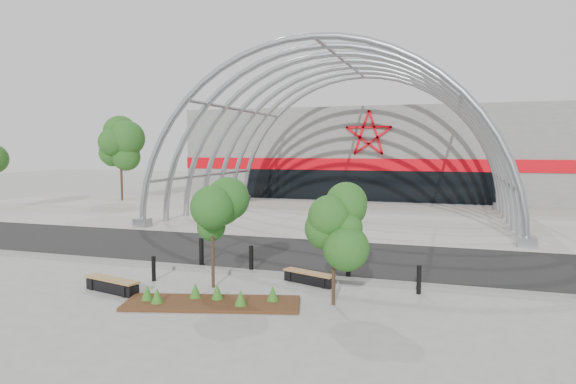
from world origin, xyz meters
The scene contains 17 objects.
ground centered at (0.00, 0.00, 0.00)m, with size 140.00×140.00×0.00m, color gray.
road centered at (0.00, 3.50, 0.01)m, with size 140.00×7.00×0.02m, color black.
forecourt centered at (0.00, 15.50, 0.02)m, with size 60.00×17.00×0.04m, color #A5A194.
kerb centered at (0.00, -0.25, 0.06)m, with size 60.00×0.50×0.12m, color slate.
arena_building centered at (0.00, 33.45, 3.99)m, with size 34.00×15.24×8.00m.
vault_canopy centered at (0.00, 15.50, 0.02)m, with size 20.80×15.80×20.36m.
planting_bed centered at (0.19, -3.93, 0.13)m, with size 5.23×2.78×0.53m.
street_tree_0 centered at (-0.54, -2.23, 2.37)m, with size 1.44×1.44×3.29m.
street_tree_1 centered at (3.57, -2.83, 2.27)m, with size 1.33×1.33×3.15m.
bench_0 centered at (-3.30, -3.71, 0.21)m, with size 2.13×0.95×0.44m.
bench_1 centered at (2.30, -0.86, 0.19)m, with size 1.92×1.06×0.40m.
bollard_0 centered at (-2.30, 0.36, 0.54)m, with size 0.17×0.17×1.08m, color black.
bollard_1 centered at (-2.81, -2.12, 0.43)m, with size 0.14×0.14×0.86m, color black.
bollard_2 centered at (-0.10, -0.03, 0.49)m, with size 0.16×0.16×0.99m, color black.
bollard_3 centered at (3.43, 0.10, 0.53)m, with size 0.17×0.17×1.06m, color black.
bollard_4 centered at (5.84, -0.96, 0.45)m, with size 0.14×0.14×0.90m, color black.
bg_tree_0 centered at (-20.00, 20.00, 4.64)m, with size 3.00×3.00×6.45m.
Camera 1 is at (6.76, -16.97, 4.51)m, focal length 32.00 mm.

